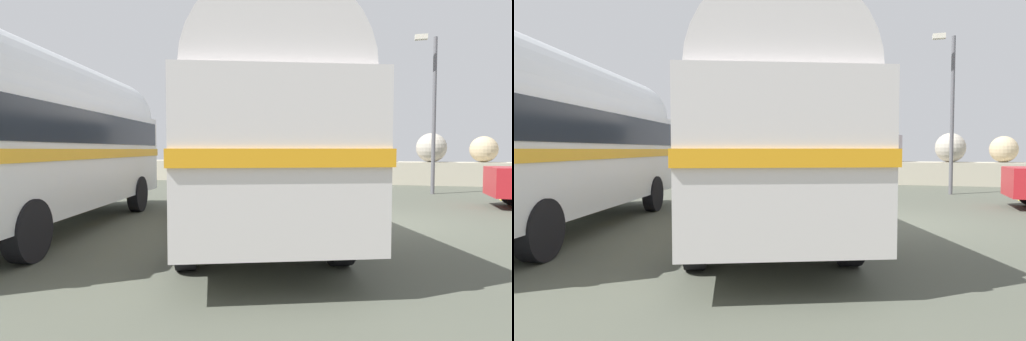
% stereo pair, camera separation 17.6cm
% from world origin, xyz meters
% --- Properties ---
extents(ground, '(32.00, 26.00, 0.02)m').
position_xyz_m(ground, '(0.00, 0.00, 0.01)').
color(ground, '#494D41').
extents(breakwater, '(31.36, 2.16, 2.49)m').
position_xyz_m(breakwater, '(-0.34, 11.80, 0.82)').
color(breakwater, '#B1AA94').
rests_on(breakwater, ground).
extents(vintage_coach, '(5.34, 8.87, 3.70)m').
position_xyz_m(vintage_coach, '(-2.51, -1.84, 2.05)').
color(vintage_coach, black).
rests_on(vintage_coach, ground).
extents(second_coach, '(4.31, 8.90, 3.70)m').
position_xyz_m(second_coach, '(-6.70, -2.69, 2.05)').
color(second_coach, black).
rests_on(second_coach, ground).
extents(lamp_post, '(0.85, 0.69, 5.92)m').
position_xyz_m(lamp_post, '(2.13, 6.98, 3.36)').
color(lamp_post, '#5B5B60').
rests_on(lamp_post, ground).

